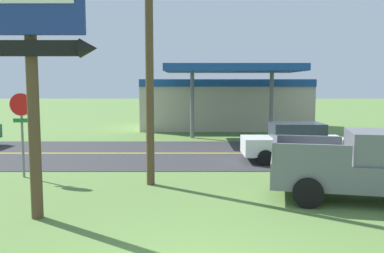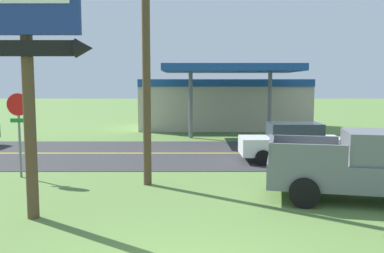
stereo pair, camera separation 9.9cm
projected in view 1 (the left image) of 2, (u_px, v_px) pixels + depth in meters
road_asphalt at (192, 153)px, 19.02m from camera, size 140.00×8.00×0.02m
road_centre_line at (192, 153)px, 19.02m from camera, size 126.00×0.20×0.01m
motel_sign at (29, 25)px, 9.23m from camera, size 2.92×0.54×6.67m
stop_sign at (20, 120)px, 13.93m from camera, size 0.80×0.08×2.95m
utility_pole at (148, 46)px, 12.69m from camera, size 1.76×0.26×8.34m
gas_station at (223, 102)px, 30.14m from camera, size 12.00×11.50×4.40m
pickup_grey_parked_on_lawn at (367, 167)px, 11.19m from camera, size 5.50×3.05×1.96m
car_white_mid_lane at (292, 142)px, 16.96m from camera, size 4.20×2.00×1.64m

